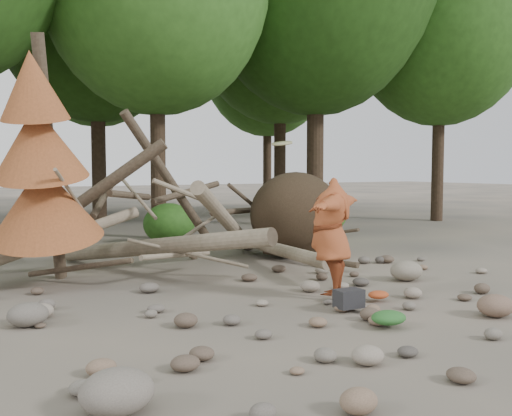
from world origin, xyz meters
TOP-DOWN VIEW (x-y plane):
  - ground at (0.00, 0.00)m, footprint 120.00×120.00m
  - deadfall_pile at (2.02, 4.24)m, footprint 8.55×5.24m
  - dead_conifer at (-3.12, 3.37)m, footprint 2.06×2.16m
  - bush_mid at (0.80, 7.80)m, footprint 1.40×1.40m
  - bush_right at (5.00, 7.00)m, footprint 2.00×2.00m
  - frisbee_thrower at (0.71, 0.37)m, footprint 2.32×1.88m
  - backpack at (0.48, -0.37)m, footprint 0.40×0.27m
  - cloth_green at (0.38, -1.31)m, footprint 0.48×0.40m
  - cloth_orange at (1.25, -0.13)m, footprint 0.34×0.28m
  - boulder_front_left at (-3.38, -2.15)m, footprint 0.64×0.57m
  - boulder_front_right at (2.08, -1.59)m, footprint 0.52×0.47m
  - boulder_mid_right at (2.82, 0.91)m, footprint 0.61×0.55m
  - boulder_mid_left at (-3.67, 1.05)m, footprint 0.52×0.47m

SIDE VIEW (x-z plane):
  - ground at x=0.00m, z-range 0.00..0.00m
  - cloth_orange at x=1.25m, z-range 0.00..0.12m
  - cloth_green at x=0.38m, z-range 0.00..0.18m
  - backpack at x=0.48m, z-range 0.00..0.26m
  - boulder_front_right at x=2.08m, z-range 0.00..0.31m
  - boulder_mid_left at x=-3.67m, z-range 0.00..0.31m
  - boulder_mid_right at x=2.82m, z-range 0.00..0.37m
  - boulder_front_left at x=-3.38m, z-range 0.00..0.38m
  - bush_mid at x=0.80m, z-range 0.00..1.12m
  - bush_right at x=5.00m, z-range 0.00..1.60m
  - deadfall_pile at x=2.02m, z-range -0.70..2.60m
  - frisbee_thrower at x=0.71m, z-range -0.19..2.19m
  - dead_conifer at x=-3.12m, z-range -0.06..4.29m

